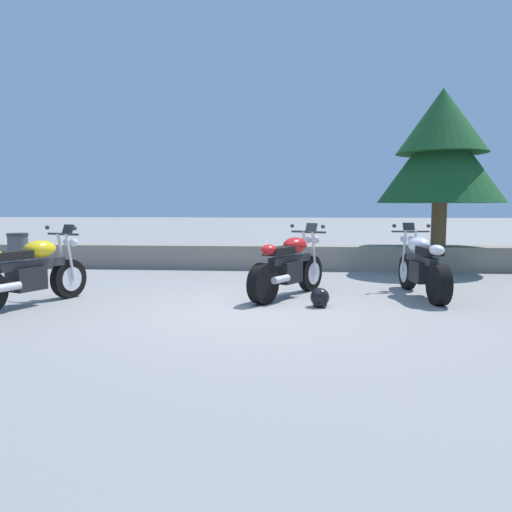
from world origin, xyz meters
The scene contains 8 objects.
ground_plane centered at (0.00, 0.00, 0.00)m, with size 120.00×120.00×0.00m, color gray.
stone_wall centered at (0.00, 4.80, 0.28)m, with size 36.00×0.80×0.55m, color gray.
motorcycle_yellow_near_left centered at (-3.27, 0.05, 0.49)m, with size 1.03×1.97×1.18m.
motorcycle_red_centre centered at (0.52, 1.10, 0.49)m, with size 1.22×1.85×1.18m.
motorcycle_white_far_right centered at (2.67, 1.33, 0.49)m, with size 0.67×2.07×1.18m.
rider_helmet centered at (0.98, 0.31, 0.14)m, with size 0.28×0.28×0.28m.
pine_tree_far_left centered at (3.86, 4.69, 2.76)m, with size 2.79×2.79×3.54m.
trash_bin centered at (-5.73, 3.87, 0.43)m, with size 0.46×0.46×0.86m.
Camera 1 is at (0.63, -6.80, 1.46)m, focal length 34.36 mm.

